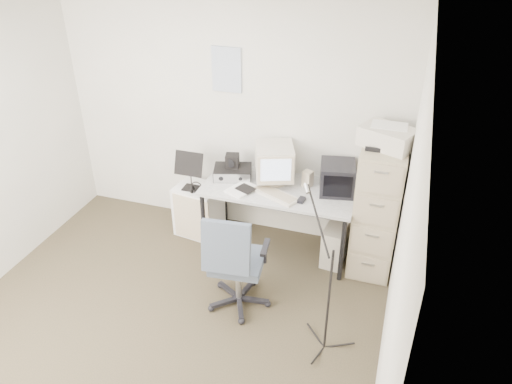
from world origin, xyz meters
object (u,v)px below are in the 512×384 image
(desk, at_px, (279,219))
(side_cart, at_px, (199,210))
(filing_cabinet, at_px, (377,209))
(office_chair, at_px, (238,259))

(desk, relative_size, side_cart, 2.67)
(desk, bearing_deg, filing_cabinet, 1.81)
(office_chair, bearing_deg, desk, 76.58)
(desk, bearing_deg, office_chair, -97.22)
(filing_cabinet, xyz_separation_m, desk, (-0.95, -0.03, -0.29))
(office_chair, bearing_deg, side_cart, 124.05)
(desk, height_order, office_chair, office_chair)
(filing_cabinet, bearing_deg, side_cart, -179.92)
(side_cart, bearing_deg, filing_cabinet, 8.19)
(filing_cabinet, distance_m, side_cart, 1.89)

